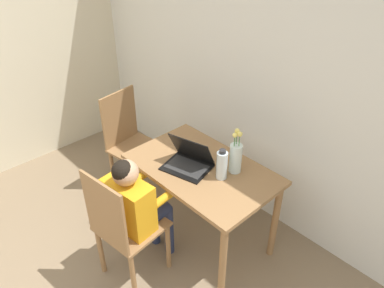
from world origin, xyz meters
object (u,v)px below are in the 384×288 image
(chair_spare, at_px, (131,143))
(laptop, at_px, (189,160))
(water_bottle, at_px, (222,165))
(flower_vase, at_px, (236,157))
(chair_occupied, at_px, (123,228))
(person_seated, at_px, (135,202))

(chair_spare, bearing_deg, laptop, -103.57)
(water_bottle, bearing_deg, laptop, -163.84)
(laptop, relative_size, water_bottle, 1.65)
(water_bottle, bearing_deg, flower_vase, 83.84)
(water_bottle, bearing_deg, chair_occupied, -112.97)
(chair_occupied, distance_m, chair_spare, 1.04)
(flower_vase, bearing_deg, chair_spare, -173.58)
(flower_vase, bearing_deg, laptop, -143.32)
(chair_spare, height_order, flower_vase, flower_vase)
(chair_occupied, distance_m, water_bottle, 0.78)
(chair_occupied, relative_size, flower_vase, 2.84)
(laptop, relative_size, flower_vase, 1.12)
(chair_occupied, height_order, water_bottle, chair_occupied)
(person_seated, distance_m, flower_vase, 0.74)
(chair_occupied, distance_m, laptop, 0.64)
(person_seated, relative_size, water_bottle, 4.40)
(person_seated, bearing_deg, chair_spare, -39.55)
(person_seated, xyz_separation_m, flower_vase, (0.30, 0.64, 0.21))
(person_seated, height_order, flower_vase, flower_vase)
(chair_occupied, xyz_separation_m, flower_vase, (0.29, 0.77, 0.35))
(chair_spare, relative_size, water_bottle, 4.18)
(chair_occupied, xyz_separation_m, laptop, (0.03, 0.58, 0.29))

